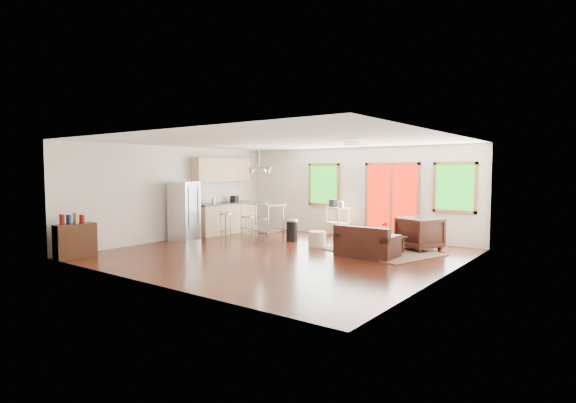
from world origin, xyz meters
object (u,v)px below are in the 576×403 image
Objects in this scene: kitchen_cart at (337,211)px; island at (261,214)px; rug at (382,252)px; ottoman at (376,238)px; refrigerator at (184,211)px; armchair at (420,232)px; coffee_table at (382,237)px; loveseat at (366,244)px.

island is at bearing -131.43° from kitchen_cart.
rug is 0.95m from ottoman.
refrigerator is 1.51× the size of kitchen_cart.
kitchen_cart is (-2.20, 1.61, 0.72)m from rug.
coffee_table is at bearing 75.38° from armchair.
rug is 1.11m from armchair.
loveseat is 1.71m from armchair.
armchair is (0.63, 0.79, 0.09)m from coffee_table.
armchair is 1.49× the size of ottoman.
island reaches higher than coffee_table.
loveseat is 1.48× the size of armchair.
ottoman is 3.28m from island.
coffee_table is at bearing 88.70° from loveseat.
island reaches higher than loveseat.
refrigerator reaches higher than loveseat.
rug is 2.21× the size of kitchen_cart.
ottoman is at bearing 27.25° from armchair.
kitchen_cart reaches higher than ottoman.
rug is 0.34m from coffee_table.
coffee_table is 0.90m from ottoman.
refrigerator reaches higher than rug.
loveseat is at bearing -91.25° from coffee_table.
ottoman is (-1.14, -0.07, -0.25)m from armchair.
coffee_table is at bearing 1.72° from island.
rug is at bearing -51.94° from coffee_table.
island is (-3.14, -0.83, 0.50)m from ottoman.
kitchen_cart is at bearing 37.63° from refrigerator.
coffee_table is 2.70m from kitchen_cart.
coffee_table is 0.68× the size of island.
coffee_table is at bearing -35.78° from kitchen_cart.
rug is at bearing 78.30° from armchair.
loveseat is 0.79m from coffee_table.
kitchen_cart is (-2.80, 0.78, 0.29)m from armchair.
loveseat is 3.22m from kitchen_cart.
loveseat is 5.20m from refrigerator.
loveseat is 1.59m from ottoman.
kitchen_cart reaches higher than coffee_table.
rug is at bearing 1.05° from island.
refrigerator is at bearing -132.47° from kitchen_cart.
ottoman is (-0.55, 0.76, 0.19)m from rug.
armchair is 1.17m from ottoman.
kitchen_cart is at bearing 152.97° from ottoman.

